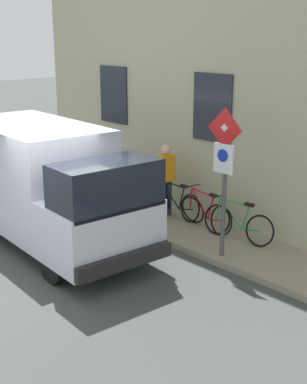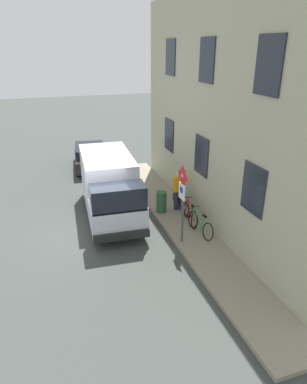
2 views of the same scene
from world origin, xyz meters
TOP-DOWN VIEW (x-y plane):
  - ground_plane at (0.00, 0.00)m, footprint 80.00×80.00m
  - sidewalk_slab at (3.39, 0.00)m, footprint 1.67×14.82m
  - building_facade at (4.57, 0.00)m, footprint 0.75×12.82m
  - sign_post_stacked at (2.77, -1.60)m, footprint 0.15×0.56m
  - delivery_van at (0.86, 1.57)m, footprint 2.31×5.44m
  - bicycle_green at (3.68, -1.28)m, footprint 0.46×1.72m
  - bicycle_red at (3.68, -0.35)m, footprint 0.46×1.72m
  - bicycle_black at (3.68, 0.58)m, footprint 0.46×1.72m
  - pedestrian at (3.65, 0.90)m, footprint 0.42×0.29m
  - litter_bin at (2.91, 0.91)m, footprint 0.44×0.44m

SIDE VIEW (x-z plane):
  - ground_plane at x=0.00m, z-range 0.00..0.00m
  - sidewalk_slab at x=3.39m, z-range 0.00..0.14m
  - bicycle_green at x=3.68m, z-range 0.07..0.95m
  - bicycle_red at x=3.68m, z-range 0.07..0.96m
  - bicycle_black at x=3.68m, z-range 0.07..0.96m
  - litter_bin at x=2.91m, z-range 0.14..1.04m
  - pedestrian at x=3.65m, z-range 0.21..1.93m
  - delivery_van at x=0.86m, z-range 0.08..2.58m
  - sign_post_stacked at x=2.77m, z-range 0.62..3.41m
  - building_facade at x=4.57m, z-range 0.00..8.59m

